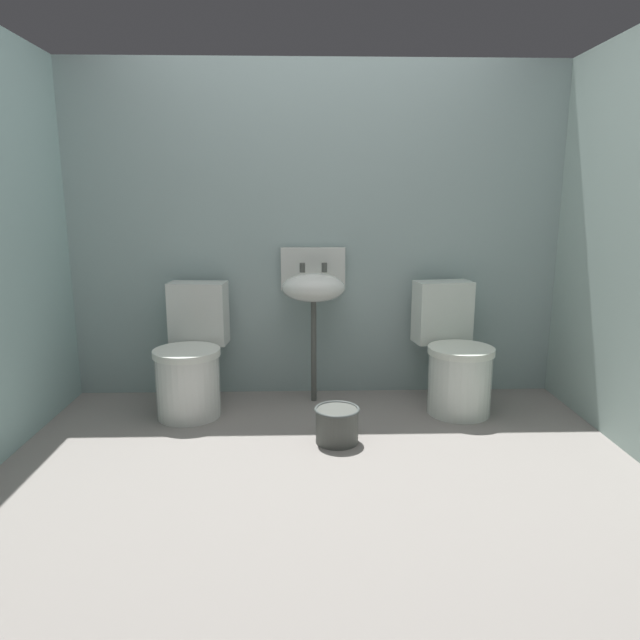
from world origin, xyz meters
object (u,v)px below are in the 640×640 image
Objects in this scene: toilet_left at (191,361)px; sink at (314,286)px; toilet_right at (454,359)px; bucket at (337,424)px.

toilet_left is 0.79× the size of sink.
toilet_right is (1.63, 0.00, 0.00)m from toilet_left.
toilet_left and toilet_right have the same top height.
toilet_left is at bearing 150.29° from bucket.
bucket is at bearing 155.33° from toilet_left.
toilet_left is 1.00× the size of toilet_right.
bucket is (0.87, -0.50, -0.22)m from toilet_left.
toilet_right is 0.93m from bucket.
sink reaches higher than toilet_right.
bucket is (0.11, -0.68, -0.65)m from sink.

